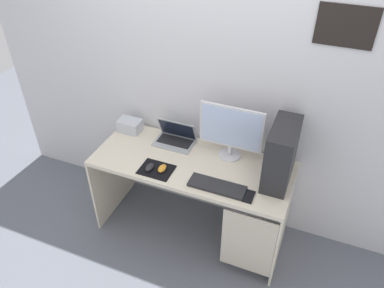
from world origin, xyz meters
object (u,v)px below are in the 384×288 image
(projector, at_px, (130,125))
(keyboard, at_px, (217,186))
(monitor, at_px, (231,131))
(laptop, at_px, (175,138))
(cell_phone, at_px, (249,196))
(mouse_left, at_px, (162,168))
(mouse_right, at_px, (150,167))
(pc_tower, at_px, (281,154))

(projector, height_order, keyboard, projector)
(keyboard, bearing_deg, monitor, 94.25)
(laptop, xyz_separation_m, cell_phone, (0.75, -0.40, -0.03))
(monitor, height_order, projector, monitor)
(mouse_left, bearing_deg, monitor, 40.65)
(laptop, distance_m, mouse_right, 0.40)
(mouse_left, distance_m, cell_phone, 0.69)
(keyboard, bearing_deg, mouse_left, 177.46)
(pc_tower, xyz_separation_m, laptop, (-0.89, 0.13, -0.19))
(mouse_left, relative_size, cell_phone, 0.74)
(pc_tower, height_order, cell_phone, pc_tower)
(pc_tower, relative_size, monitor, 0.92)
(projector, bearing_deg, keyboard, -22.93)
(cell_phone, bearing_deg, projector, 161.05)
(pc_tower, bearing_deg, cell_phone, -118.02)
(laptop, bearing_deg, projector, 179.38)
(pc_tower, height_order, keyboard, pc_tower)
(laptop, relative_size, projector, 1.65)
(projector, bearing_deg, monitor, -1.13)
(keyboard, xyz_separation_m, mouse_right, (-0.55, -0.01, 0.01))
(pc_tower, bearing_deg, laptop, 171.43)
(monitor, distance_m, keyboard, 0.45)
(cell_phone, bearing_deg, mouse_left, 177.75)
(keyboard, bearing_deg, pc_tower, 34.26)
(mouse_right, bearing_deg, mouse_left, 14.74)
(cell_phone, bearing_deg, monitor, 124.64)
(laptop, distance_m, cell_phone, 0.85)
(pc_tower, xyz_separation_m, mouse_right, (-0.93, -0.27, -0.21))
(monitor, relative_size, mouse_left, 5.23)
(pc_tower, height_order, mouse_right, pc_tower)
(projector, distance_m, mouse_right, 0.57)
(mouse_right, relative_size, cell_phone, 0.74)
(monitor, distance_m, mouse_left, 0.60)
(pc_tower, height_order, projector, pc_tower)
(mouse_left, xyz_separation_m, cell_phone, (0.69, -0.03, -0.02))
(pc_tower, bearing_deg, keyboard, -145.74)
(monitor, height_order, mouse_left, monitor)
(monitor, xyz_separation_m, projector, (-0.92, 0.02, -0.20))
(pc_tower, distance_m, mouse_left, 0.89)
(laptop, bearing_deg, keyboard, -37.86)
(pc_tower, relative_size, mouse_right, 4.83)
(keyboard, distance_m, mouse_left, 0.45)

